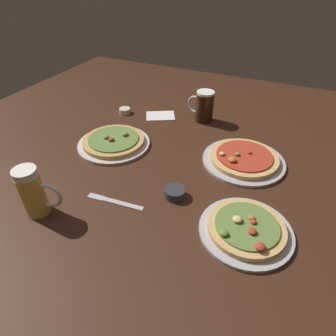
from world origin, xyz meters
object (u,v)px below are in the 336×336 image
object	(u,v)px
ramekin_sauce	(125,111)
knife_right	(115,201)
beer_mug_dark	(204,106)
pizza_plate_near	(246,229)
pizza_plate_far	(244,159)
pizza_plate_side	(114,142)
beer_mug_amber	(33,192)
napkin_folded	(160,115)
ramekin_butter	(175,193)

from	to	relation	value
ramekin_sauce	knife_right	bearing A→B (deg)	-61.30
beer_mug_dark	knife_right	bearing A→B (deg)	-96.28
pizza_plate_near	beer_mug_dark	world-z (taller)	beer_mug_dark
pizza_plate_far	beer_mug_dark	distance (m)	0.40
pizza_plate_side	beer_mug_amber	world-z (taller)	beer_mug_amber
beer_mug_amber	knife_right	xyz separation A→B (m)	(0.20, 0.14, -0.08)
napkin_folded	knife_right	xyz separation A→B (m)	(0.14, -0.66, -0.00)
pizza_plate_far	beer_mug_dark	xyz separation A→B (m)	(-0.28, 0.28, 0.06)
ramekin_sauce	knife_right	distance (m)	0.70
pizza_plate_near	ramekin_butter	distance (m)	0.27
pizza_plate_near	knife_right	world-z (taller)	pizza_plate_near
ramekin_butter	pizza_plate_side	bearing A→B (deg)	152.97
pizza_plate_side	ramekin_butter	world-z (taller)	pizza_plate_side
beer_mug_dark	ramekin_sauce	world-z (taller)	beer_mug_dark
ramekin_sauce	knife_right	world-z (taller)	ramekin_sauce
napkin_folded	ramekin_butter	bearing A→B (deg)	-59.34
beer_mug_amber	knife_right	world-z (taller)	beer_mug_amber
napkin_folded	knife_right	distance (m)	0.67
beer_mug_dark	ramekin_butter	xyz separation A→B (m)	(0.10, -0.59, -0.06)
pizza_plate_far	beer_mug_amber	xyz separation A→B (m)	(-0.55, -0.57, 0.07)
pizza_plate_near	knife_right	size ratio (longest dim) A/B	1.36
beer_mug_amber	napkin_folded	distance (m)	0.81
knife_right	ramekin_sauce	bearing A→B (deg)	118.70
pizza_plate_side	ramekin_sauce	world-z (taller)	pizza_plate_side
pizza_plate_side	ramekin_butter	bearing A→B (deg)	-27.03
ramekin_butter	ramekin_sauce	bearing A→B (deg)	136.03
beer_mug_amber	knife_right	distance (m)	0.26
ramekin_sauce	ramekin_butter	size ratio (longest dim) A/B	0.79
ramekin_sauce	ramekin_butter	bearing A→B (deg)	-43.97
pizza_plate_near	ramekin_sauce	distance (m)	0.96
pizza_plate_near	napkin_folded	xyz separation A→B (m)	(-0.59, 0.60, -0.01)
ramekin_butter	napkin_folded	world-z (taller)	ramekin_butter
pizza_plate_side	beer_mug_dark	distance (m)	0.49
pizza_plate_near	ramekin_butter	size ratio (longest dim) A/B	3.88
ramekin_butter	pizza_plate_far	bearing A→B (deg)	60.72
pizza_plate_near	napkin_folded	world-z (taller)	pizza_plate_near
pizza_plate_side	knife_right	bearing A→B (deg)	-56.39
beer_mug_amber	pizza_plate_near	bearing A→B (deg)	17.15
pizza_plate_far	ramekin_sauce	bearing A→B (deg)	164.97
beer_mug_amber	ramekin_sauce	size ratio (longest dim) A/B	2.98
ramekin_butter	pizza_plate_near	bearing A→B (deg)	-12.81
knife_right	pizza_plate_side	bearing A→B (deg)	123.61
ramekin_sauce	napkin_folded	bearing A→B (deg)	13.86
pizza_plate_far	pizza_plate_near	bearing A→B (deg)	-76.11
beer_mug_dark	ramekin_butter	size ratio (longest dim) A/B	2.09
pizza_plate_side	beer_mug_dark	xyz separation A→B (m)	(0.29, 0.40, 0.06)
ramekin_sauce	napkin_folded	xyz separation A→B (m)	(0.19, 0.05, -0.01)
ramekin_sauce	napkin_folded	distance (m)	0.20
pizza_plate_far	beer_mug_dark	world-z (taller)	beer_mug_dark
ramekin_sauce	napkin_folded	world-z (taller)	ramekin_sauce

